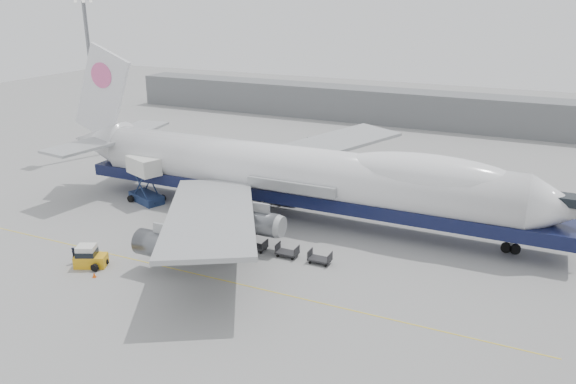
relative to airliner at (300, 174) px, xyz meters
The scene contains 14 objects.
ground 13.27m from the airliner, 93.08° to the right, with size 260.00×260.00×0.00m, color gray.
apron_line 18.87m from the airliner, 92.05° to the right, with size 60.00×0.15×0.01m, color gold.
hangar 59.01m from the airliner, 100.40° to the left, with size 110.00×8.00×7.00m, color slate.
floodlight_mast 45.14m from the airliner, 164.28° to the left, with size 2.40×2.40×25.43m.
airliner is the anchor object (origin of this frame).
catering_truck 21.06m from the airliner, behind, with size 5.59×4.69×6.11m.
baggage_tug 25.66m from the airliner, 123.56° to the right, with size 3.50×2.80×2.26m.
ground_worker 26.87m from the airliner, 126.78° to the right, with size 0.64×0.42×1.76m, color black.
traffic_cone 26.18m from the airliner, 117.62° to the right, with size 0.36×0.36×0.53m.
dolly_0 14.19m from the airliner, 126.04° to the right, with size 2.30×1.35×1.30m.
dolly_1 12.56m from the airliner, 111.05° to the right, with size 2.30×1.35×1.30m.
dolly_2 11.87m from the airliner, 92.43° to the right, with size 2.30×1.35×1.30m.
dolly_3 12.29m from the airliner, 73.29° to the right, with size 2.30×1.35×1.30m.
dolly_4 13.71m from the airliner, 57.27° to the right, with size 2.30×1.35×1.30m.
Camera 1 is at (26.22, -46.95, 25.85)m, focal length 35.00 mm.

